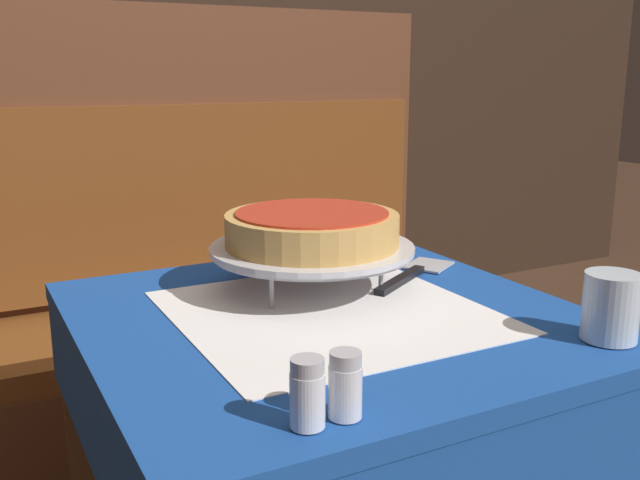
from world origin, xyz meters
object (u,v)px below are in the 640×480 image
at_px(pepper_shaker, 345,385).
at_px(condiment_caddy, 107,181).
at_px(pizza_server, 412,274).
at_px(water_glass_near, 611,307).
at_px(dining_table_rear, 79,218).
at_px(deep_dish_pizza, 312,228).
at_px(pizza_pan_stand, 312,251).
at_px(booth_bench, 199,346).
at_px(dining_table_front, 329,375).
at_px(salt_shaker, 307,393).

relative_size(pepper_shaker, condiment_caddy, 0.51).
xyz_separation_m(pizza_server, water_glass_near, (0.06, -0.40, 0.04)).
xyz_separation_m(pizza_server, pepper_shaker, (-0.39, -0.43, 0.03)).
xyz_separation_m(dining_table_rear, water_glass_near, (0.44, -1.83, 0.16)).
height_order(water_glass_near, condiment_caddy, condiment_caddy).
xyz_separation_m(deep_dish_pizza, water_glass_near, (0.27, -0.41, -0.06)).
relative_size(dining_table_rear, pizza_pan_stand, 2.00).
distance_m(deep_dish_pizza, condiment_caddy, 1.34).
xyz_separation_m(water_glass_near, pepper_shaker, (-0.45, -0.03, -0.01)).
height_order(booth_bench, water_glass_near, booth_bench).
height_order(dining_table_front, pizza_server, pizza_server).
distance_m(pizza_pan_stand, water_glass_near, 0.49).
height_order(water_glass_near, pepper_shaker, water_glass_near).
xyz_separation_m(booth_bench, pizza_pan_stand, (-0.01, -0.70, 0.43)).
height_order(water_glass_near, salt_shaker, water_glass_near).
distance_m(dining_table_rear, booth_bench, 0.78).
distance_m(salt_shaker, pepper_shaker, 0.05).
relative_size(booth_bench, pizza_server, 5.98).
bearing_deg(dining_table_rear, water_glass_near, -76.48).
distance_m(dining_table_front, water_glass_near, 0.45).
bearing_deg(dining_table_front, condiment_caddy, 92.18).
distance_m(pizza_pan_stand, salt_shaker, 0.50).
relative_size(dining_table_front, deep_dish_pizza, 2.55).
relative_size(deep_dish_pizza, pizza_server, 1.18).
xyz_separation_m(booth_bench, deep_dish_pizza, (-0.01, -0.70, 0.47)).
xyz_separation_m(dining_table_front, salt_shaker, (-0.20, -0.32, 0.15)).
height_order(pepper_shaker, condiment_caddy, condiment_caddy).
height_order(dining_table_rear, pizza_pan_stand, pizza_pan_stand).
relative_size(deep_dish_pizza, water_glass_near, 3.07).
distance_m(water_glass_near, pepper_shaker, 0.45).
bearing_deg(deep_dish_pizza, salt_shaker, -117.69).
relative_size(salt_shaker, pepper_shaker, 1.02).
bearing_deg(salt_shaker, pizza_server, 44.50).
xyz_separation_m(booth_bench, pizza_server, (0.20, -0.71, 0.36)).
distance_m(deep_dish_pizza, water_glass_near, 0.50).
relative_size(deep_dish_pizza, condiment_caddy, 2.01).
bearing_deg(pepper_shaker, dining_table_front, 64.33).
xyz_separation_m(booth_bench, pepper_shaker, (-0.19, -1.14, 0.39)).
xyz_separation_m(deep_dish_pizza, pizza_server, (0.21, -0.01, -0.11)).
distance_m(dining_table_front, salt_shaker, 0.41).
distance_m(dining_table_front, booth_bench, 0.85).
distance_m(booth_bench, condiment_caddy, 0.74).
relative_size(booth_bench, pizza_pan_stand, 4.28).
distance_m(dining_table_rear, water_glass_near, 1.89).
xyz_separation_m(booth_bench, condiment_caddy, (-0.09, 0.63, 0.38)).
height_order(dining_table_rear, salt_shaker, salt_shaker).
bearing_deg(dining_table_front, salt_shaker, -122.04).
bearing_deg(pizza_server, salt_shaker, -135.50).
xyz_separation_m(dining_table_rear, pizza_pan_stand, (0.17, -1.42, 0.18)).
distance_m(deep_dish_pizza, salt_shaker, 0.50).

